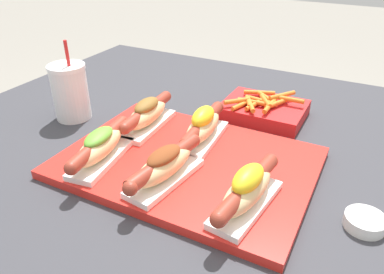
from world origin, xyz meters
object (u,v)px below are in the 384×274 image
(drink_cup, at_px, (70,92))
(hot_dog_0, at_px, (100,146))
(serving_tray, at_px, (187,162))
(fries_basket, at_px, (263,109))
(sauce_bowl, at_px, (365,221))
(hot_dog_4, at_px, (203,126))
(hot_dog_2, at_px, (247,190))
(hot_dog_3, at_px, (147,114))
(hot_dog_1, at_px, (164,166))

(drink_cup, bearing_deg, hot_dog_0, -34.80)
(serving_tray, relative_size, fries_basket, 2.45)
(fries_basket, bearing_deg, sauce_bowl, -48.69)
(hot_dog_0, relative_size, sauce_bowl, 3.17)
(hot_dog_0, distance_m, hot_dog_4, 0.22)
(hot_dog_2, distance_m, hot_dog_3, 0.34)
(serving_tray, xyz_separation_m, hot_dog_4, (-0.00, 0.08, 0.04))
(serving_tray, bearing_deg, drink_cup, 170.13)
(hot_dog_0, height_order, hot_dog_3, hot_dog_3)
(hot_dog_0, xyz_separation_m, hot_dog_3, (0.00, 0.16, 0.00))
(hot_dog_2, relative_size, hot_dog_3, 1.00)
(serving_tray, xyz_separation_m, fries_basket, (0.06, 0.29, 0.01))
(hot_dog_0, height_order, sauce_bowl, hot_dog_0)
(hot_dog_2, xyz_separation_m, fries_basket, (-0.09, 0.37, -0.03))
(serving_tray, bearing_deg, fries_basket, 77.43)
(serving_tray, height_order, hot_dog_0, hot_dog_0)
(hot_dog_2, bearing_deg, serving_tray, 151.44)
(hot_dog_3, height_order, hot_dog_4, hot_dog_4)
(hot_dog_0, bearing_deg, sauce_bowl, 7.39)
(hot_dog_0, distance_m, drink_cup, 0.26)
(sauce_bowl, distance_m, drink_cup, 0.70)
(hot_dog_1, height_order, sauce_bowl, hot_dog_1)
(hot_dog_0, relative_size, fries_basket, 1.04)
(hot_dog_1, bearing_deg, hot_dog_0, -179.74)
(hot_dog_2, relative_size, drink_cup, 1.05)
(hot_dog_0, bearing_deg, fries_basket, 60.34)
(sauce_bowl, bearing_deg, fries_basket, 131.31)
(hot_dog_0, height_order, drink_cup, drink_cup)
(hot_dog_3, relative_size, sauce_bowl, 3.20)
(hot_dog_4, height_order, drink_cup, drink_cup)
(hot_dog_0, xyz_separation_m, sauce_bowl, (0.48, 0.06, -0.04))
(hot_dog_3, bearing_deg, hot_dog_1, -48.23)
(serving_tray, relative_size, hot_dog_2, 2.35)
(hot_dog_1, height_order, drink_cup, drink_cup)
(sauce_bowl, bearing_deg, serving_tray, 176.31)
(sauce_bowl, bearing_deg, hot_dog_3, 168.48)
(drink_cup, distance_m, fries_basket, 0.48)
(hot_dog_1, xyz_separation_m, hot_dog_3, (-0.14, 0.16, 0.00))
(hot_dog_0, distance_m, hot_dog_1, 0.15)
(hot_dog_4, bearing_deg, hot_dog_2, -45.67)
(hot_dog_2, distance_m, drink_cup, 0.53)
(serving_tray, xyz_separation_m, drink_cup, (-0.36, 0.06, 0.06))
(hot_dog_3, xyz_separation_m, drink_cup, (-0.21, -0.01, 0.02))
(hot_dog_0, xyz_separation_m, hot_dog_2, (0.30, -0.00, 0.00))
(hot_dog_2, height_order, fries_basket, hot_dog_2)
(sauce_bowl, relative_size, drink_cup, 0.33)
(hot_dog_3, relative_size, fries_basket, 1.04)
(hot_dog_0, distance_m, hot_dog_2, 0.30)
(hot_dog_4, distance_m, drink_cup, 0.35)
(hot_dog_0, bearing_deg, hot_dog_2, -0.00)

